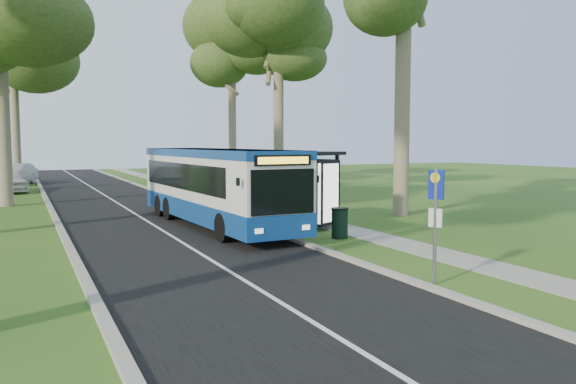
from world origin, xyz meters
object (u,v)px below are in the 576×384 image
at_px(car_white, 7,180).
at_px(car_silver, 14,174).
at_px(bus_shelter, 306,174).
at_px(bus, 215,187).
at_px(bus_stop_sign, 435,213).
at_px(litter_bin, 340,223).

xyz_separation_m(car_white, car_silver, (0.39, 7.11, 0.03)).
bearing_deg(bus_shelter, bus, 127.15).
bearing_deg(bus_stop_sign, litter_bin, 53.66).
height_order(bus_shelter, litter_bin, bus_shelter).
height_order(bus, litter_bin, bus).
height_order(bus, bus_stop_sign, bus).
bearing_deg(car_white, bus_stop_sign, -84.60).
height_order(bus_stop_sign, bus_shelter, bus_shelter).
bearing_deg(bus_shelter, litter_bin, -116.17).
bearing_deg(car_silver, bus_shelter, -49.55).
bearing_deg(bus, litter_bin, -58.93).
bearing_deg(car_white, bus_shelter, -75.25).
height_order(bus_stop_sign, car_silver, bus_stop_sign).
distance_m(bus_stop_sign, car_silver, 40.23).
bearing_deg(litter_bin, car_white, 113.14).
bearing_deg(litter_bin, bus, 123.93).
height_order(bus, car_white, bus).
relative_size(bus, car_silver, 2.26).
relative_size(bus, car_white, 2.41).
relative_size(litter_bin, car_white, 0.22).
bearing_deg(car_silver, car_white, -72.30).
xyz_separation_m(bus_stop_sign, car_silver, (-9.13, 39.17, -0.84)).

